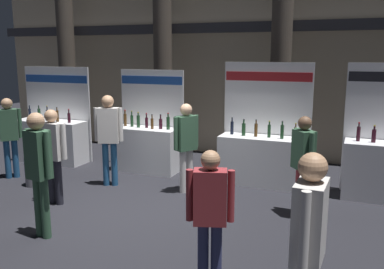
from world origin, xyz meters
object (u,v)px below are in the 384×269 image
(visitor_3, at_px, (53,148))
(visitor_0, at_px, (309,235))
(exhibitor_booth_1, at_px, (147,145))
(visitor_4, at_px, (39,164))
(trash_bin, at_px, (34,170))
(exhibitor_booth_0, at_px, (52,137))
(exhibitor_booth_2, at_px, (262,155))
(visitor_8, at_px, (9,131))
(visitor_1, at_px, (303,158))
(visitor_2, at_px, (210,209))
(visitor_5, at_px, (109,132))
(visitor_6, at_px, (186,140))

(visitor_3, bearing_deg, visitor_0, 160.06)
(exhibitor_booth_1, xyz_separation_m, visitor_4, (0.25, -3.66, 0.49))
(trash_bin, height_order, visitor_3, visitor_3)
(exhibitor_booth_0, distance_m, visitor_0, 8.04)
(exhibitor_booth_2, bearing_deg, exhibitor_booth_0, -178.53)
(trash_bin, relative_size, visitor_4, 0.34)
(visitor_3, bearing_deg, visitor_8, -19.62)
(exhibitor_booth_0, bearing_deg, visitor_0, -34.66)
(visitor_1, relative_size, visitor_3, 0.98)
(visitor_1, bearing_deg, visitor_4, 84.94)
(visitor_2, relative_size, visitor_5, 0.88)
(visitor_3, height_order, visitor_6, visitor_6)
(visitor_2, bearing_deg, visitor_5, -59.71)
(visitor_0, bearing_deg, trash_bin, -114.29)
(visitor_4, relative_size, visitor_8, 1.07)
(visitor_2, bearing_deg, visitor_8, -42.43)
(visitor_0, bearing_deg, exhibitor_booth_2, -160.48)
(visitor_1, bearing_deg, visitor_2, 127.07)
(exhibitor_booth_2, relative_size, visitor_3, 1.45)
(visitor_2, bearing_deg, trash_bin, -43.86)
(exhibitor_booth_1, height_order, visitor_3, exhibitor_booth_1)
(exhibitor_booth_1, bearing_deg, visitor_4, -86.16)
(visitor_1, relative_size, visitor_6, 0.97)
(exhibitor_booth_2, relative_size, visitor_2, 1.52)
(visitor_0, distance_m, visitor_4, 3.94)
(exhibitor_booth_1, height_order, visitor_5, exhibitor_booth_1)
(visitor_2, height_order, visitor_3, visitor_3)
(visitor_6, distance_m, visitor_8, 3.84)
(exhibitor_booth_2, xyz_separation_m, visitor_0, (1.41, -4.70, 0.50))
(exhibitor_booth_0, height_order, visitor_6, exhibitor_booth_0)
(visitor_1, xyz_separation_m, visitor_4, (-3.35, -2.19, 0.10))
(exhibitor_booth_2, height_order, visitor_3, exhibitor_booth_2)
(trash_bin, height_order, visitor_2, visitor_2)
(visitor_2, bearing_deg, visitor_0, 131.29)
(trash_bin, xyz_separation_m, visitor_5, (1.41, 0.57, 0.78))
(visitor_0, distance_m, visitor_1, 3.26)
(visitor_6, bearing_deg, visitor_0, 66.85)
(trash_bin, bearing_deg, visitor_4, -45.18)
(exhibitor_booth_0, bearing_deg, visitor_4, -51.58)
(trash_bin, xyz_separation_m, visitor_0, (5.63, -2.88, 0.80))
(visitor_8, bearing_deg, visitor_6, -37.70)
(visitor_2, bearing_deg, exhibitor_booth_1, -71.79)
(visitor_5, bearing_deg, exhibitor_booth_0, -44.64)
(visitor_3, distance_m, visitor_6, 2.38)
(visitor_0, bearing_deg, visitor_8, -113.00)
(exhibitor_booth_0, distance_m, visitor_3, 3.16)
(exhibitor_booth_0, height_order, visitor_0, exhibitor_booth_0)
(exhibitor_booth_1, height_order, visitor_1, exhibitor_booth_1)
(trash_bin, distance_m, visitor_2, 5.06)
(exhibitor_booth_0, height_order, visitor_1, exhibitor_booth_0)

